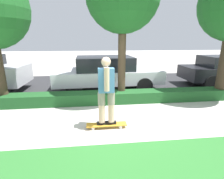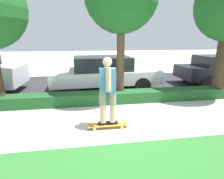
# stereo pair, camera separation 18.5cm
# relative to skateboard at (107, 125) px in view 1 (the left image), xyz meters

# --- Properties ---
(ground_plane) EXTENTS (60.00, 60.00, 0.00)m
(ground_plane) POSITION_rel_skateboard_xyz_m (0.39, 0.24, -0.08)
(ground_plane) COLOR #BCB7AD
(street_asphalt) EXTENTS (18.65, 5.00, 0.01)m
(street_asphalt) POSITION_rel_skateboard_xyz_m (0.39, 4.44, -0.08)
(street_asphalt) COLOR #2D2D30
(street_asphalt) RESTS_ON ground_plane
(hedge_row) EXTENTS (18.65, 0.60, 0.40)m
(hedge_row) POSITION_rel_skateboard_xyz_m (0.39, 1.84, 0.12)
(hedge_row) COLOR #1E5123
(hedge_row) RESTS_ON ground_plane
(skateboard) EXTENTS (1.04, 0.24, 0.10)m
(skateboard) POSITION_rel_skateboard_xyz_m (0.00, 0.00, 0.00)
(skateboard) COLOR gold
(skateboard) RESTS_ON ground_plane
(skater_person) EXTENTS (0.50, 0.44, 1.71)m
(skater_person) POSITION_rel_skateboard_xyz_m (0.00, -0.00, 0.93)
(skater_person) COLOR black
(skater_person) RESTS_ON skateboard
(parked_car_middle) EXTENTS (4.75, 2.11, 1.46)m
(parked_car_middle) POSITION_rel_skateboard_xyz_m (0.33, 3.69, 0.69)
(parked_car_middle) COLOR silver
(parked_car_middle) RESTS_ON ground_plane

